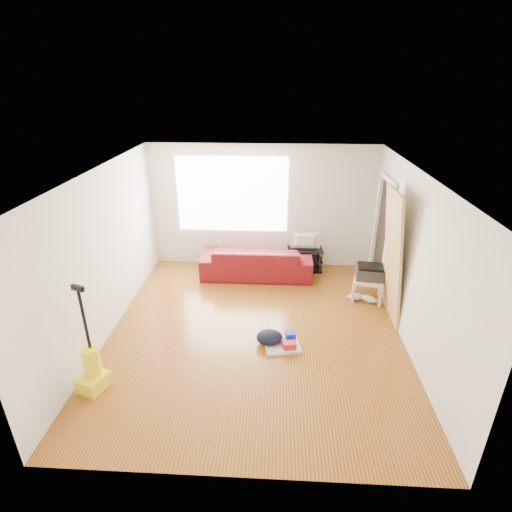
# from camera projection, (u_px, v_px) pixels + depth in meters

# --- Properties ---
(room) EXTENTS (4.51, 5.01, 2.51)m
(room) POSITION_uv_depth(u_px,v_px,m) (260.00, 255.00, 5.89)
(room) COLOR #663212
(room) RESTS_ON ground
(sofa) EXTENTS (2.18, 0.85, 0.64)m
(sofa) POSITION_uv_depth(u_px,v_px,m) (257.00, 275.00, 8.05)
(sofa) COLOR #44080F
(sofa) RESTS_ON ground
(tv_stand) EXTENTS (0.72, 0.45, 0.48)m
(tv_stand) POSITION_uv_depth(u_px,v_px,m) (305.00, 259.00, 8.14)
(tv_stand) COLOR black
(tv_stand) RESTS_ON ground
(tv) EXTENTS (0.59, 0.08, 0.34)m
(tv) POSITION_uv_depth(u_px,v_px,m) (306.00, 241.00, 7.98)
(tv) COLOR black
(tv) RESTS_ON tv_stand
(side_table) EXTENTS (0.62, 0.62, 0.42)m
(side_table) POSITION_uv_depth(u_px,v_px,m) (369.00, 281.00, 7.06)
(side_table) COLOR #C6B28A
(side_table) RESTS_ON ground
(printer) EXTENTS (0.51, 0.42, 0.25)m
(printer) POSITION_uv_depth(u_px,v_px,m) (370.00, 272.00, 6.98)
(printer) COLOR #2B2A2C
(printer) RESTS_ON side_table
(bucket) EXTENTS (0.37, 0.37, 0.29)m
(bucket) POSITION_uv_depth(u_px,v_px,m) (294.00, 282.00, 7.78)
(bucket) COLOR #040899
(bucket) RESTS_ON ground
(toilet_paper) EXTENTS (0.12, 0.12, 0.11)m
(toilet_paper) POSITION_uv_depth(u_px,v_px,m) (293.00, 272.00, 7.70)
(toilet_paper) COLOR white
(toilet_paper) RESTS_ON bucket
(cleaning_tray) EXTENTS (0.58, 0.50, 0.18)m
(cleaning_tray) POSITION_uv_depth(u_px,v_px,m) (283.00, 343.00, 5.92)
(cleaning_tray) COLOR silver
(cleaning_tray) RESTS_ON ground
(backpack) EXTENTS (0.40, 0.32, 0.22)m
(backpack) POSITION_uv_depth(u_px,v_px,m) (269.00, 343.00, 6.00)
(backpack) COLOR black
(backpack) RESTS_ON ground
(sneakers) EXTENTS (0.54, 0.28, 0.12)m
(sneakers) POSITION_uv_depth(u_px,v_px,m) (362.00, 298.00, 7.10)
(sneakers) COLOR silver
(sneakers) RESTS_ON ground
(vacuum) EXTENTS (0.41, 0.43, 1.45)m
(vacuum) POSITION_uv_depth(u_px,v_px,m) (92.00, 370.00, 5.07)
(vacuum) COLOR yellow
(vacuum) RESTS_ON ground
(door_panel) EXTENTS (0.27, 0.87, 2.16)m
(door_panel) POSITION_uv_depth(u_px,v_px,m) (384.00, 316.00, 6.68)
(door_panel) COLOR #A98F47
(door_panel) RESTS_ON ground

